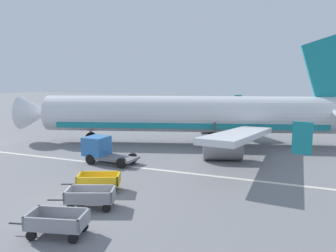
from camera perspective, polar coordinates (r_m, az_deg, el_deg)
name	(u,v)px	position (r m, az deg, el deg)	size (l,w,h in m)	color
ground_plane	(83,205)	(19.30, -14.36, -12.91)	(220.00, 220.00, 0.00)	slate
apron_stripe	(146,168)	(25.75, -3.77, -7.24)	(120.00, 0.36, 0.01)	silver
airplane	(199,115)	(34.55, 5.39, 1.87)	(36.84, 29.93, 11.34)	silver
baggage_cart_nearest	(57,223)	(15.96, -18.36, -15.38)	(3.62, 1.98, 1.07)	gray
baggage_cart_second_in_row	(90,197)	(18.57, -13.11, -11.74)	(3.57, 2.23, 1.07)	gray
baggage_cart_third_in_row	(99,182)	(21.07, -11.74, -9.27)	(3.56, 2.26, 1.07)	gold
service_truck_beside_carts	(102,149)	(27.81, -11.25, -3.90)	(4.43, 2.12, 2.10)	slate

